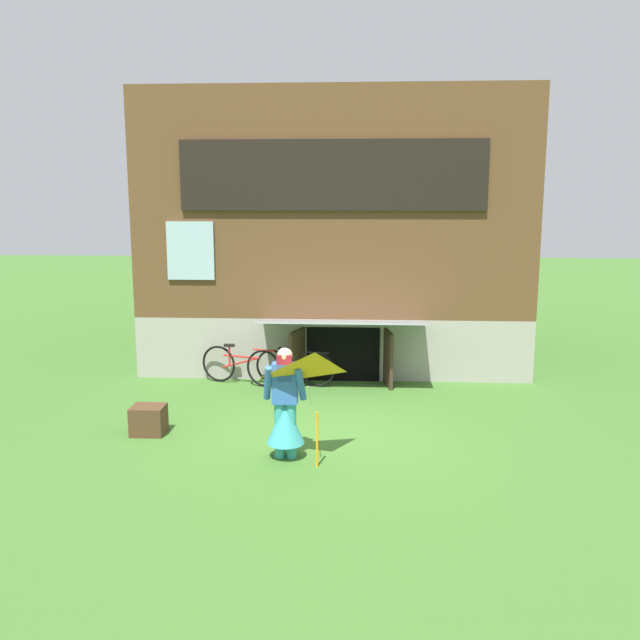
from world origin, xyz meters
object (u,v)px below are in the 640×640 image
object	(u,v)px
bicycle_black	(295,367)
bicycle_red	(241,365)
person	(285,412)
kite	(315,383)
wooden_crate	(149,420)

from	to	relation	value
bicycle_black	bicycle_red	bearing A→B (deg)	-167.49
bicycle_red	person	bearing A→B (deg)	-52.73
person	bicycle_black	bearing A→B (deg)	91.31
kite	person	bearing A→B (deg)	129.46
bicycle_red	wooden_crate	bearing A→B (deg)	-89.69
bicycle_red	wooden_crate	distance (m)	2.95
person	wooden_crate	bearing A→B (deg)	156.92
person	kite	bearing A→B (deg)	-52.71
wooden_crate	bicycle_red	bearing A→B (deg)	71.99
kite	wooden_crate	xyz separation A→B (m)	(-2.60, 1.36, -1.00)
wooden_crate	person	bearing A→B (deg)	-20.91
person	kite	distance (m)	0.90
person	wooden_crate	world-z (taller)	person
person	wooden_crate	size ratio (longest dim) A/B	3.14
kite	bicycle_black	xyz separation A→B (m)	(-0.66, 4.17, -0.87)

